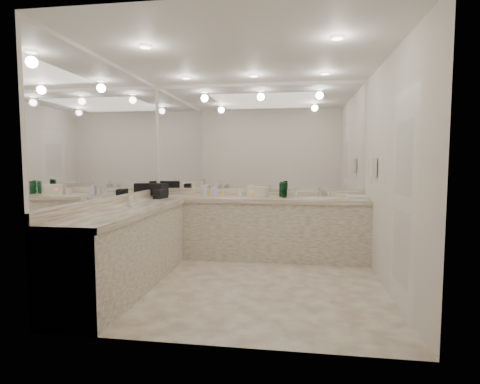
% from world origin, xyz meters
% --- Properties ---
extents(floor, '(3.20, 3.20, 0.00)m').
position_xyz_m(floor, '(0.00, 0.00, 0.00)').
color(floor, beige).
rests_on(floor, ground).
extents(ceiling, '(3.20, 3.20, 0.00)m').
position_xyz_m(ceiling, '(0.00, 0.00, 2.60)').
color(ceiling, white).
rests_on(ceiling, floor).
extents(wall_back, '(3.20, 0.02, 2.60)m').
position_xyz_m(wall_back, '(0.00, 1.50, 1.30)').
color(wall_back, silver).
rests_on(wall_back, floor).
extents(wall_left, '(0.02, 3.00, 2.60)m').
position_xyz_m(wall_left, '(-1.60, 0.00, 1.30)').
color(wall_left, silver).
rests_on(wall_left, floor).
extents(wall_right, '(0.02, 3.00, 2.60)m').
position_xyz_m(wall_right, '(1.60, 0.00, 1.30)').
color(wall_right, silver).
rests_on(wall_right, floor).
extents(vanity_back_base, '(3.20, 0.60, 0.84)m').
position_xyz_m(vanity_back_base, '(0.00, 1.20, 0.42)').
color(vanity_back_base, beige).
rests_on(vanity_back_base, floor).
extents(vanity_back_top, '(3.20, 0.64, 0.06)m').
position_xyz_m(vanity_back_top, '(0.00, 1.19, 0.87)').
color(vanity_back_top, silver).
rests_on(vanity_back_top, vanity_back_base).
extents(vanity_left_base, '(0.60, 2.40, 0.84)m').
position_xyz_m(vanity_left_base, '(-1.30, -0.30, 0.42)').
color(vanity_left_base, beige).
rests_on(vanity_left_base, floor).
extents(vanity_left_top, '(0.64, 2.42, 0.06)m').
position_xyz_m(vanity_left_top, '(-1.29, -0.30, 0.87)').
color(vanity_left_top, silver).
rests_on(vanity_left_top, vanity_left_base).
extents(backsplash_back, '(3.20, 0.04, 0.10)m').
position_xyz_m(backsplash_back, '(0.00, 1.48, 0.95)').
color(backsplash_back, silver).
rests_on(backsplash_back, vanity_back_top).
extents(backsplash_left, '(0.04, 3.00, 0.10)m').
position_xyz_m(backsplash_left, '(-1.58, 0.00, 0.95)').
color(backsplash_left, silver).
rests_on(backsplash_left, vanity_left_top).
extents(mirror_back, '(3.12, 0.01, 1.55)m').
position_xyz_m(mirror_back, '(0.00, 1.49, 1.77)').
color(mirror_back, white).
rests_on(mirror_back, wall_back).
extents(mirror_left, '(0.01, 2.92, 1.55)m').
position_xyz_m(mirror_left, '(-1.59, 0.00, 1.77)').
color(mirror_left, white).
rests_on(mirror_left, wall_left).
extents(sink, '(0.44, 0.44, 0.03)m').
position_xyz_m(sink, '(0.95, 1.20, 0.90)').
color(sink, white).
rests_on(sink, vanity_back_top).
extents(faucet, '(0.24, 0.16, 0.14)m').
position_xyz_m(faucet, '(0.95, 1.41, 0.97)').
color(faucet, silver).
rests_on(faucet, vanity_back_top).
extents(wall_phone, '(0.06, 0.10, 0.24)m').
position_xyz_m(wall_phone, '(1.56, 0.70, 1.35)').
color(wall_phone, white).
rests_on(wall_phone, wall_right).
extents(door, '(0.02, 0.82, 2.10)m').
position_xyz_m(door, '(1.59, -0.50, 1.05)').
color(door, white).
rests_on(door, wall_right).
extents(black_toiletry_bag, '(0.35, 0.27, 0.18)m').
position_xyz_m(black_toiletry_bag, '(-1.50, 1.17, 0.99)').
color(black_toiletry_bag, black).
rests_on(black_toiletry_bag, vanity_back_top).
extents(black_bag_spill, '(0.15, 0.26, 0.13)m').
position_xyz_m(black_bag_spill, '(-1.30, 0.81, 0.97)').
color(black_bag_spill, black).
rests_on(black_bag_spill, vanity_left_top).
extents(cream_cosmetic_case, '(0.32, 0.24, 0.16)m').
position_xyz_m(cream_cosmetic_case, '(0.03, 1.23, 0.98)').
color(cream_cosmetic_case, beige).
rests_on(cream_cosmetic_case, vanity_back_top).
extents(hand_towel, '(0.28, 0.21, 0.04)m').
position_xyz_m(hand_towel, '(1.43, 1.18, 0.92)').
color(hand_towel, white).
rests_on(hand_towel, vanity_back_top).
extents(lotion_left, '(0.06, 0.06, 0.13)m').
position_xyz_m(lotion_left, '(-1.30, -0.17, 0.96)').
color(lotion_left, white).
rests_on(lotion_left, vanity_left_top).
extents(soap_bottle_a, '(0.08, 0.08, 0.19)m').
position_xyz_m(soap_bottle_a, '(-0.63, 1.23, 0.99)').
color(soap_bottle_a, white).
rests_on(soap_bottle_a, vanity_back_top).
extents(soap_bottle_b, '(0.09, 0.10, 0.20)m').
position_xyz_m(soap_bottle_b, '(-0.62, 1.23, 1.00)').
color(soap_bottle_b, silver).
rests_on(soap_bottle_b, vanity_back_top).
extents(soap_bottle_c, '(0.18, 0.18, 0.19)m').
position_xyz_m(soap_bottle_c, '(-0.02, 1.21, 0.99)').
color(soap_bottle_c, '#FFDC92').
rests_on(soap_bottle_c, vanity_back_top).
extents(green_bottle_0, '(0.06, 0.06, 0.22)m').
position_xyz_m(green_bottle_0, '(0.43, 1.27, 1.01)').
color(green_bottle_0, '#12552D').
rests_on(green_bottle_0, vanity_back_top).
extents(green_bottle_1, '(0.07, 0.07, 0.20)m').
position_xyz_m(green_bottle_1, '(0.43, 1.21, 1.00)').
color(green_bottle_1, '#12552D').
rests_on(green_bottle_1, vanity_back_top).
extents(green_bottle_2, '(0.06, 0.06, 0.20)m').
position_xyz_m(green_bottle_2, '(0.37, 1.32, 1.00)').
color(green_bottle_2, '#12552D').
rests_on(green_bottle_2, vanity_back_top).
extents(amenity_bottle_0, '(0.05, 0.05, 0.08)m').
position_xyz_m(amenity_bottle_0, '(-0.21, 1.25, 0.94)').
color(amenity_bottle_0, white).
rests_on(amenity_bottle_0, vanity_back_top).
extents(amenity_bottle_1, '(0.06, 0.06, 0.10)m').
position_xyz_m(amenity_bottle_1, '(-0.73, 1.32, 0.95)').
color(amenity_bottle_1, '#F2D84C').
rests_on(amenity_bottle_1, vanity_back_top).
extents(amenity_bottle_2, '(0.04, 0.04, 0.14)m').
position_xyz_m(amenity_bottle_2, '(-0.73, 1.17, 0.97)').
color(amenity_bottle_2, silver).
rests_on(amenity_bottle_2, vanity_back_top).
extents(amenity_bottle_3, '(0.06, 0.06, 0.10)m').
position_xyz_m(amenity_bottle_3, '(0.58, 1.31, 0.95)').
color(amenity_bottle_3, silver).
rests_on(amenity_bottle_3, vanity_back_top).
extents(amenity_bottle_4, '(0.04, 0.04, 0.06)m').
position_xyz_m(amenity_bottle_4, '(-0.52, 1.32, 0.93)').
color(amenity_bottle_4, '#F2D84C').
rests_on(amenity_bottle_4, vanity_back_top).
extents(amenity_bottle_5, '(0.05, 0.05, 0.11)m').
position_xyz_m(amenity_bottle_5, '(-0.23, 1.17, 0.96)').
color(amenity_bottle_5, white).
rests_on(amenity_bottle_5, vanity_back_top).
extents(amenity_bottle_6, '(0.06, 0.06, 0.14)m').
position_xyz_m(amenity_bottle_6, '(-0.79, 1.25, 0.97)').
color(amenity_bottle_6, silver).
rests_on(amenity_bottle_6, vanity_back_top).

